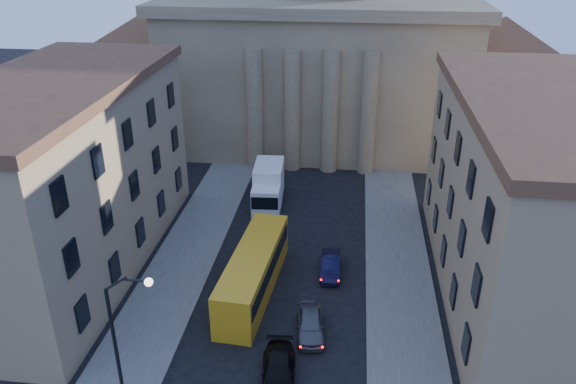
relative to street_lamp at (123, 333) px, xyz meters
The scene contains 11 objects.
sidewalk_left 11.38m from the street_lamp, 98.71° to the left, with size 5.00×60.00×0.15m, color #55524D.
sidewalk_right 19.14m from the street_lamp, 32.88° to the left, with size 5.00×60.00×0.15m, color #55524D.
church 48.43m from the street_lamp, 81.65° to the left, with size 68.02×28.76×36.60m.
building_left 17.36m from the street_lamp, 125.62° to the left, with size 11.60×26.60×14.70m.
building_right 27.84m from the street_lamp, 30.29° to the left, with size 11.60×26.60×14.70m.
street_lamp is the anchor object (origin of this frame).
car_right_mid 9.48m from the street_lamp, 20.70° to the left, with size 2.00×4.92×1.43m, color black.
car_right_far 12.75m from the street_lamp, 38.88° to the left, with size 1.74×4.33×1.48m, color #525358.
car_right_distant 18.47m from the street_lamp, 55.15° to the left, with size 1.48×4.24×1.40m, color black.
city_bus 13.05m from the street_lamp, 67.74° to the left, with size 3.62×12.00×3.33m.
box_truck 26.47m from the street_lamp, 82.03° to the left, with size 3.01×6.83×3.67m.
Camera 1 is at (4.34, -13.92, 24.58)m, focal length 35.00 mm.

